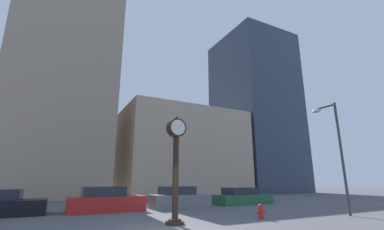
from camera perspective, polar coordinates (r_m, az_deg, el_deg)
building_tall_tower at (r=37.44m, az=-25.35°, el=15.96°), size 10.85×12.00×39.61m
building_storefront_row at (r=36.30m, az=-2.80°, el=-8.40°), size 16.12×12.00×11.02m
building_glass_modern at (r=45.37m, az=13.76°, el=0.65°), size 11.05×12.00×26.35m
street_clock at (r=11.60m, az=-3.62°, el=-10.12°), size 0.85×0.81×4.67m
car_red at (r=16.91m, az=-18.58°, el=-17.64°), size 4.38×1.86×1.43m
car_grey at (r=18.35m, az=-2.93°, el=-18.05°), size 3.98×1.86×1.40m
car_green at (r=21.28m, az=11.12°, el=-17.47°), size 4.68×1.93×1.25m
fire_hydrant_near at (r=13.64m, az=15.08°, el=-19.95°), size 0.53×0.23×0.69m
street_lamp_right at (r=16.80m, az=28.84°, el=-4.61°), size 0.36×1.57×6.16m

